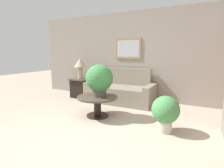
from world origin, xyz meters
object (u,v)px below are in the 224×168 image
object	(u,v)px
potted_plant_floor	(165,111)
side_table	(81,88)
potted_plant_on_table	(99,79)
couch_main	(121,91)
coffee_table	(97,102)
table_lamp	(80,65)

from	to	relation	value
potted_plant_floor	side_table	bearing A→B (deg)	154.08
potted_plant_on_table	couch_main	bearing A→B (deg)	92.88
coffee_table	table_lamp	world-z (taller)	table_lamp
side_table	coffee_table	bearing A→B (deg)	-42.20
coffee_table	potted_plant_on_table	distance (m)	0.50
potted_plant_on_table	potted_plant_floor	size ratio (longest dim) A/B	1.06
couch_main	potted_plant_floor	bearing A→B (deg)	-44.26
side_table	table_lamp	size ratio (longest dim) A/B	0.95
coffee_table	potted_plant_on_table	bearing A→B (deg)	44.99
potted_plant_on_table	potted_plant_floor	xyz separation A→B (m)	(1.45, -0.17, -0.46)
coffee_table	potted_plant_floor	world-z (taller)	potted_plant_floor
potted_plant_floor	couch_main	bearing A→B (deg)	135.74
side_table	potted_plant_floor	size ratio (longest dim) A/B	0.92
couch_main	table_lamp	world-z (taller)	table_lamp
coffee_table	potted_plant_on_table	xyz separation A→B (m)	(0.04, 0.04, 0.50)
table_lamp	potted_plant_on_table	xyz separation A→B (m)	(1.43, -1.23, -0.21)
couch_main	table_lamp	size ratio (longest dim) A/B	3.04
table_lamp	potted_plant_on_table	world-z (taller)	table_lamp
coffee_table	potted_plant_floor	distance (m)	1.49
potted_plant_floor	coffee_table	bearing A→B (deg)	174.90
couch_main	potted_plant_floor	xyz separation A→B (m)	(1.51, -1.48, 0.08)
couch_main	coffee_table	size ratio (longest dim) A/B	2.17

